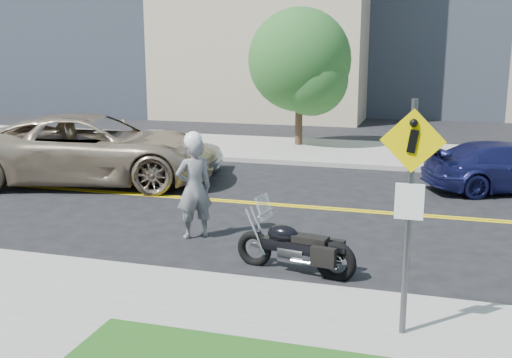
{
  "coord_description": "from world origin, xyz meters",
  "views": [
    {
      "loc": [
        4.4,
        -13.66,
        3.74
      ],
      "look_at": [
        1.14,
        -2.57,
        1.2
      ],
      "focal_mm": 42.0,
      "sensor_mm": 36.0,
      "label": 1
    }
  ],
  "objects_px": {
    "suv": "(93,149)",
    "parked_car_silver": "(162,152)",
    "pedestrian_sign": "(410,196)",
    "motorcyclist": "(194,185)",
    "motorcycle": "(295,236)",
    "parked_car_blue": "(509,167)"
  },
  "relations": [
    {
      "from": "suv",
      "to": "parked_car_blue",
      "type": "relative_size",
      "value": 1.54
    },
    {
      "from": "parked_car_blue",
      "to": "pedestrian_sign",
      "type": "bearing_deg",
      "value": 143.92
    },
    {
      "from": "pedestrian_sign",
      "to": "parked_car_blue",
      "type": "relative_size",
      "value": 0.66
    },
    {
      "from": "pedestrian_sign",
      "to": "parked_car_blue",
      "type": "distance_m",
      "value": 9.8
    },
    {
      "from": "motorcyclist",
      "to": "suv",
      "type": "xyz_separation_m",
      "value": [
        -4.61,
        3.87,
        -0.11
      ]
    },
    {
      "from": "pedestrian_sign",
      "to": "parked_car_blue",
      "type": "bearing_deg",
      "value": 76.55
    },
    {
      "from": "motorcyclist",
      "to": "parked_car_silver",
      "type": "relative_size",
      "value": 0.59
    },
    {
      "from": "parked_car_silver",
      "to": "pedestrian_sign",
      "type": "bearing_deg",
      "value": -153.12
    },
    {
      "from": "suv",
      "to": "parked_car_blue",
      "type": "xyz_separation_m",
      "value": [
        11.11,
        2.19,
        -0.31
      ]
    },
    {
      "from": "motorcyclist",
      "to": "suv",
      "type": "height_order",
      "value": "motorcyclist"
    },
    {
      "from": "pedestrian_sign",
      "to": "motorcyclist",
      "type": "xyz_separation_m",
      "value": [
        -4.24,
        3.39,
        -0.89
      ]
    },
    {
      "from": "motorcyclist",
      "to": "parked_car_blue",
      "type": "xyz_separation_m",
      "value": [
        6.5,
        6.06,
        -0.42
      ]
    },
    {
      "from": "parked_car_blue",
      "to": "motorcycle",
      "type": "bearing_deg",
      "value": 127.98
    },
    {
      "from": "pedestrian_sign",
      "to": "parked_car_silver",
      "type": "distance_m",
      "value": 12.16
    },
    {
      "from": "motorcyclist",
      "to": "pedestrian_sign",
      "type": "bearing_deg",
      "value": 100.21
    },
    {
      "from": "suv",
      "to": "parked_car_silver",
      "type": "height_order",
      "value": "suv"
    },
    {
      "from": "parked_car_silver",
      "to": "parked_car_blue",
      "type": "relative_size",
      "value": 0.81
    },
    {
      "from": "suv",
      "to": "parked_car_silver",
      "type": "xyz_separation_m",
      "value": [
        1.13,
        2.03,
        -0.36
      ]
    },
    {
      "from": "motorcyclist",
      "to": "parked_car_blue",
      "type": "relative_size",
      "value": 0.48
    },
    {
      "from": "parked_car_silver",
      "to": "parked_car_blue",
      "type": "height_order",
      "value": "parked_car_blue"
    },
    {
      "from": "pedestrian_sign",
      "to": "motorcycle",
      "type": "relative_size",
      "value": 1.43
    },
    {
      "from": "motorcyclist",
      "to": "suv",
      "type": "bearing_deg",
      "value": -81.08
    }
  ]
}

